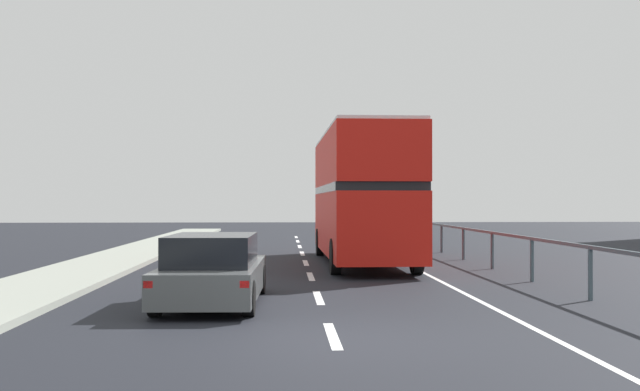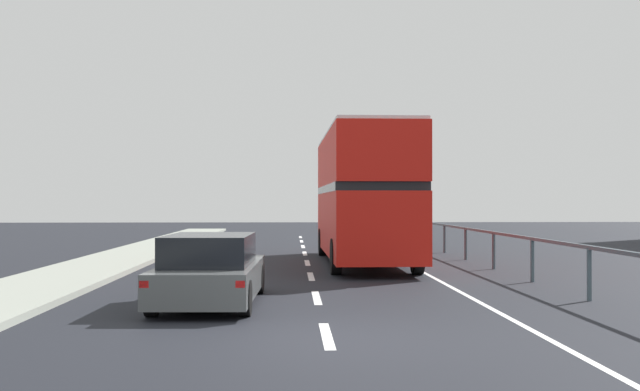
% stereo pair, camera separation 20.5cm
% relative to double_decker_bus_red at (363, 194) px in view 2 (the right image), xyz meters
% --- Properties ---
extents(ground_plane, '(73.65, 120.00, 0.10)m').
position_rel_double_decker_bus_red_xyz_m(ground_plane, '(-1.81, -12.79, -2.33)').
color(ground_plane, black).
extents(lane_paint_markings, '(3.39, 46.00, 0.01)m').
position_rel_double_decker_bus_red_xyz_m(lane_paint_markings, '(0.10, -3.86, -2.27)').
color(lane_paint_markings, silver).
rests_on(lane_paint_markings, ground).
extents(bridge_side_railing, '(0.10, 42.00, 1.13)m').
position_rel_double_decker_bus_red_xyz_m(bridge_side_railing, '(3.73, -3.79, -1.37)').
color(bridge_side_railing, '#42525A').
rests_on(bridge_side_railing, ground).
extents(double_decker_bus_red, '(2.62, 10.23, 4.25)m').
position_rel_double_decker_bus_red_xyz_m(double_decker_bus_red, '(0.00, 0.00, 0.00)').
color(double_decker_bus_red, red).
rests_on(double_decker_bus_red, ground).
extents(hatchback_car_near, '(1.96, 4.65, 1.38)m').
position_rel_double_decker_bus_red_xyz_m(hatchback_car_near, '(-3.93, -9.19, -1.62)').
color(hatchback_car_near, '#4C5051').
rests_on(hatchback_car_near, ground).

